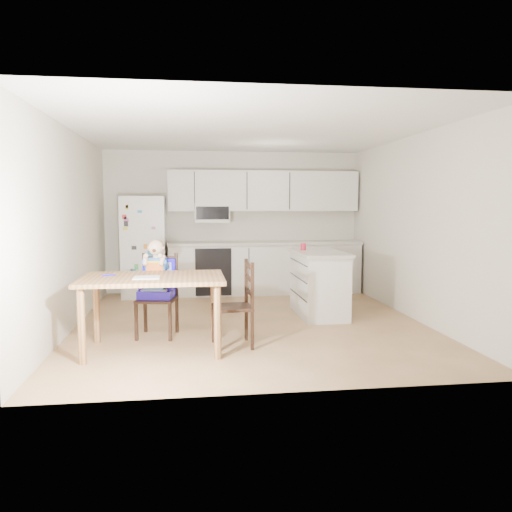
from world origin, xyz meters
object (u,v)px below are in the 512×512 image
at_px(dining_table, 153,287).
at_px(red_cup, 303,247).
at_px(refrigerator, 144,247).
at_px(kitchen_island, 319,283).
at_px(chair_booster, 157,278).
at_px(chair_side, 241,298).

bearing_deg(dining_table, red_cup, 39.55).
bearing_deg(refrigerator, kitchen_island, -35.10).
relative_size(refrigerator, red_cup, 17.28).
distance_m(refrigerator, dining_table, 3.29).
bearing_deg(red_cup, kitchen_island, -49.73).
bearing_deg(kitchen_island, dining_table, -146.51).
height_order(refrigerator, chair_booster, refrigerator).
bearing_deg(kitchen_island, chair_side, -131.85).
bearing_deg(chair_booster, refrigerator, 108.52).
relative_size(kitchen_island, chair_side, 1.30).
xyz_separation_m(dining_table, chair_booster, (0.01, 0.62, 0.00)).
bearing_deg(chair_side, dining_table, -90.07).
bearing_deg(chair_side, kitchen_island, 134.70).
distance_m(red_cup, chair_side, 1.98).
bearing_deg(red_cup, chair_booster, -152.44).
xyz_separation_m(refrigerator, kitchen_island, (2.57, -1.81, -0.39)).
bearing_deg(kitchen_island, chair_booster, -159.09).
xyz_separation_m(dining_table, chair_side, (0.94, 0.06, -0.16)).
height_order(kitchen_island, dining_table, kitchen_island).
relative_size(red_cup, dining_table, 0.07).
height_order(kitchen_island, chair_booster, chair_booster).
bearing_deg(chair_side, red_cup, 142.89).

